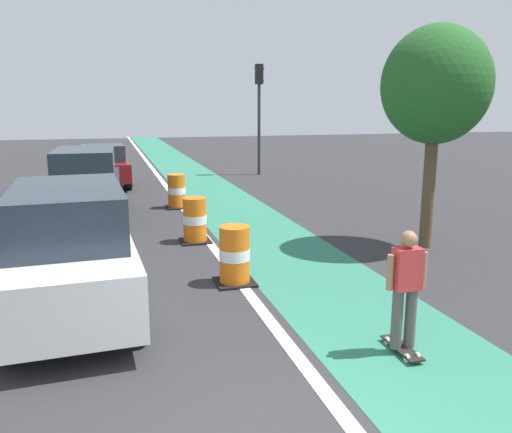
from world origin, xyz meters
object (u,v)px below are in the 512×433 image
Objects in this scene: parked_suv_second at (86,184)px; skateboarder_on_lane at (406,288)px; traffic_light_corner at (259,100)px; traffic_barrel_front at (235,256)px; parked_suv_nearest at (71,250)px; parked_sedan_third at (103,166)px; traffic_barrel_back at (177,192)px; traffic_barrel_mid at (195,220)px; street_tree_sidewalk at (436,86)px.

skateboarder_on_lane is at bearing -66.63° from parked_suv_second.
skateboarder_on_lane is 0.33× the size of traffic_light_corner.
skateboarder_on_lane is at bearing -65.71° from traffic_barrel_front.
parked_sedan_third is at bearing 87.97° from parked_suv_nearest.
parked_sedan_third reaches higher than traffic_barrel_back.
traffic_barrel_mid is 0.22× the size of street_tree_sidewalk.
traffic_barrel_front is at bearing 114.29° from skateboarder_on_lane.
skateboarder_on_lane is 1.55× the size of traffic_barrel_back.
street_tree_sidewalk reaches higher than parked_suv_nearest.
traffic_barrel_back is (-0.07, 7.57, 0.00)m from traffic_barrel_front.
traffic_light_corner is at bearing 55.56° from traffic_barrel_back.
traffic_light_corner reaches higher than skateboarder_on_lane.
street_tree_sidewalk is (7.69, -5.36, 2.63)m from parked_suv_second.
parked_suv_second is at bearing -94.17° from parked_sedan_third.
skateboarder_on_lane is 0.36× the size of parked_suv_nearest.
traffic_light_corner is (7.61, 15.29, 2.47)m from parked_suv_nearest.
parked_sedan_third is 3.85× the size of traffic_barrel_back.
traffic_light_corner is at bearing 63.53° from parked_suv_nearest.
traffic_barrel_mid is at bearing -91.87° from traffic_barrel_back.
parked_suv_second is 0.91× the size of traffic_light_corner.
traffic_barrel_front is at bearing -86.22° from traffic_barrel_mid.
parked_suv_nearest is 1.11× the size of parked_sedan_third.
traffic_barrel_back is (0.14, 4.40, 0.00)m from traffic_barrel_mid.
skateboarder_on_lane reaches higher than traffic_barrel_mid.
traffic_barrel_front is at bearing -108.13° from traffic_light_corner.
traffic_light_corner is at bearing 90.40° from street_tree_sidewalk.
parked_suv_second is 9.73m from street_tree_sidewalk.
traffic_barrel_back is 0.21× the size of traffic_light_corner.
traffic_barrel_back is (2.72, 0.98, -0.50)m from parked_suv_second.
traffic_light_corner is (7.13, 1.79, 2.67)m from parked_sedan_third.
parked_sedan_third is at bearing 102.28° from traffic_barrel_mid.
parked_suv_second is 4.27× the size of traffic_barrel_mid.
skateboarder_on_lane reaches higher than traffic_barrel_back.
parked_suv_nearest reaches higher than traffic_barrel_front.
parked_sedan_third is at bearing 113.01° from traffic_barrel_back.
parked_sedan_third is 14.01m from street_tree_sidewalk.
parked_suv_nearest is at bearing -124.47° from traffic_barrel_mid.
traffic_barrel_mid is 6.30m from street_tree_sidewalk.
parked_suv_second is 7.18m from traffic_barrel_front.
traffic_light_corner reaches higher than parked_suv_nearest.
street_tree_sidewalk is (4.97, -6.34, 3.14)m from traffic_barrel_back.
skateboarder_on_lane is 1.55× the size of traffic_barrel_mid.
parked_suv_nearest is at bearing -166.57° from street_tree_sidewalk.
skateboarder_on_lane is 5.09m from parked_suv_nearest.
parked_sedan_third reaches higher than traffic_barrel_mid.
street_tree_sidewalk is at bearing 14.15° from traffic_barrel_front.
street_tree_sidewalk is (5.11, -1.94, 3.14)m from traffic_barrel_mid.
parked_suv_second is at bearing 89.84° from parked_suv_nearest.
parked_suv_nearest reaches higher than traffic_barrel_mid.
traffic_light_corner reaches higher than traffic_barrel_front.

